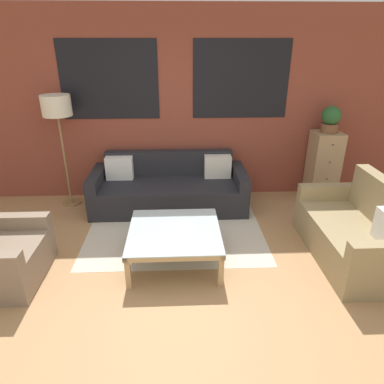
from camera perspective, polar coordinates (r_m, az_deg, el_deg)
ground_plane at (r=3.62m, az=-2.15°, el=-16.09°), size 16.00×16.00×0.00m
wall_back_brick at (r=5.29m, az=-2.66°, el=13.98°), size 8.40×0.09×2.80m
rug at (r=4.57m, az=-2.82°, el=-6.59°), size 2.30×1.66×0.00m
couch_dark at (r=5.15m, az=-3.82°, el=0.48°), size 2.26×0.88×0.78m
settee_vintage at (r=4.34m, az=25.70°, el=-6.30°), size 0.80×1.53×0.92m
coffee_table at (r=3.86m, az=-2.93°, el=-7.01°), size 1.02×1.02×0.39m
floor_lamp at (r=5.22m, az=-21.58°, el=12.57°), size 0.40×0.40×1.64m
drawer_cabinet at (r=5.71m, az=20.99°, el=4.07°), size 0.42×0.42×1.07m
potted_plant at (r=5.52m, az=22.12°, el=11.21°), size 0.27×0.27×0.39m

